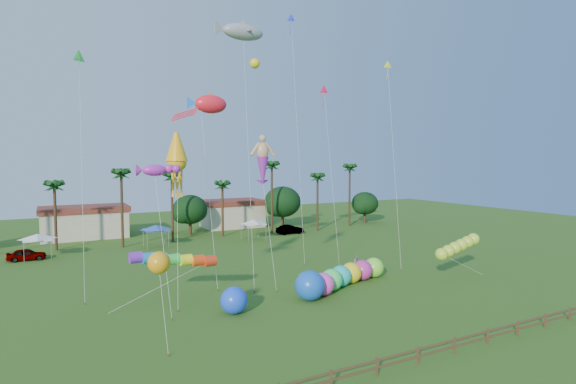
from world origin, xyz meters
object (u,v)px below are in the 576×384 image
car_b (290,229)px  spectator_b (357,263)px  car_a (26,255)px  caterpillar_inflatable (339,277)px  blue_ball (234,300)px

car_b → spectator_b: (-5.01, -24.48, 0.09)m
car_a → car_b: (36.52, 2.31, 0.03)m
caterpillar_inflatable → car_b: bearing=49.4°
car_a → spectator_b: (31.51, -22.18, 0.11)m
car_b → spectator_b: 24.99m
blue_ball → spectator_b: bearing=21.9°
car_a → blue_ball: size_ratio=1.97×
car_b → caterpillar_inflatable: size_ratio=0.36×
car_a → caterpillar_inflatable: caterpillar_inflatable is taller
spectator_b → car_a: bearing=162.5°
car_b → caterpillar_inflatable: bearing=159.3°
car_a → caterpillar_inflatable: size_ratio=0.34×
caterpillar_inflatable → blue_ball: 11.12m
blue_ball → caterpillar_inflatable: bearing=9.4°
car_a → spectator_b: spectator_b is taller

